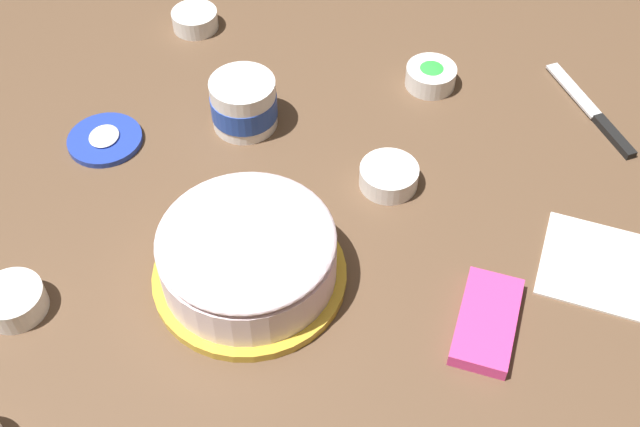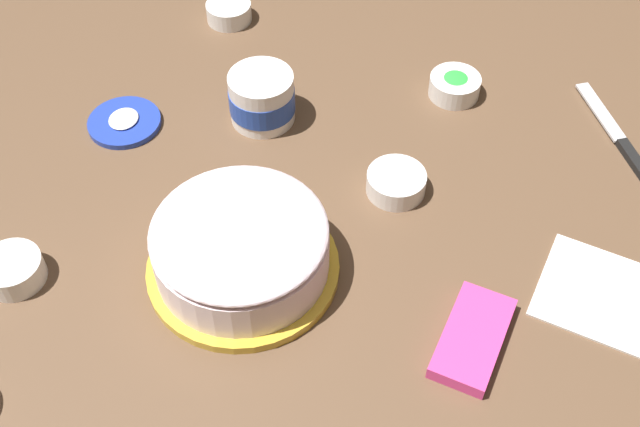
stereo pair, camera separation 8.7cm
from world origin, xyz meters
TOP-DOWN VIEW (x-y plane):
  - ground_plane at (0.00, 0.00)m, footprint 1.54×1.54m
  - frosted_cake at (-0.15, 0.13)m, footprint 0.26×0.26m
  - frosting_tub at (0.16, 0.19)m, footprint 0.11×0.11m
  - frosting_tub_lid at (0.09, 0.40)m, footprint 0.12×0.12m
  - spreading_knife at (0.22, -0.37)m, footprint 0.22×0.12m
  - sprinkle_bowl_green at (0.28, -0.11)m, footprint 0.08×0.08m
  - sprinkle_bowl_pink at (0.05, -0.05)m, footprint 0.09×0.09m
  - sprinkle_bowl_yellow at (0.40, 0.32)m, footprint 0.08×0.08m
  - sprinkle_bowl_orange at (-0.23, 0.43)m, footprint 0.08×0.08m
  - candy_box_lower at (-0.19, -0.18)m, footprint 0.16×0.10m
  - paper_napkin at (-0.08, -0.34)m, footprint 0.18×0.18m

SIDE VIEW (x-z plane):
  - ground_plane at x=0.00m, z-range 0.00..0.00m
  - paper_napkin at x=-0.08m, z-range 0.00..0.01m
  - spreading_knife at x=0.22m, z-range 0.00..0.01m
  - frosting_tub_lid at x=0.09m, z-range 0.00..0.01m
  - candy_box_lower at x=-0.19m, z-range 0.00..0.02m
  - sprinkle_bowl_pink at x=0.05m, z-range 0.00..0.03m
  - sprinkle_bowl_yellow at x=0.40m, z-range 0.00..0.03m
  - sprinkle_bowl_orange at x=-0.23m, z-range 0.00..0.04m
  - sprinkle_bowl_green at x=0.28m, z-range 0.00..0.04m
  - frosting_tub at x=0.16m, z-range 0.00..0.09m
  - frosted_cake at x=-0.15m, z-range 0.00..0.10m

